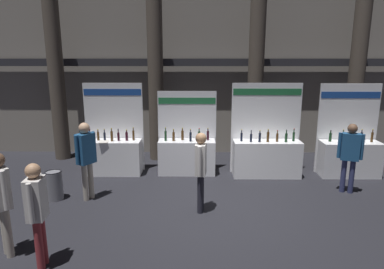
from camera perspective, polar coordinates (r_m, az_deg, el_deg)
The scene contains 12 objects.
ground_plane at distance 7.57m, azimuth 2.94°, elevation -12.61°, with size 29.20×29.20×0.00m, color black.
hall_colonnade at distance 11.41m, azimuth 2.22°, elevation 10.51°, with size 14.60×1.25×5.65m.
exhibitor_booth_0 at distance 9.88m, azimuth -13.21°, elevation -2.94°, with size 1.68×0.72×2.56m.
exhibitor_booth_1 at distance 9.66m, azimuth -0.88°, elevation -3.14°, with size 1.68×0.66×2.33m.
exhibitor_booth_2 at distance 9.65m, azimuth 12.48°, elevation -3.22°, with size 1.94×0.66×2.58m.
exhibitor_booth_3 at distance 10.41m, azimuth 25.06°, elevation -3.03°, with size 1.69×0.66×2.56m.
trash_bin at distance 8.57m, azimuth -22.32°, elevation -7.97°, with size 0.39×0.39×0.69m.
visitor_2 at distance 8.08m, azimuth -17.53°, elevation -3.09°, with size 0.43×0.49×1.84m.
visitor_3 at distance 6.36m, azimuth -29.55°, elevation -9.01°, with size 0.41×0.41×1.79m.
visitor_4 at distance 8.97m, azimuth 25.21°, elevation -2.71°, with size 0.55×0.34×1.73m.
visitor_6 at distance 5.80m, azimuth -24.81°, elevation -11.06°, with size 0.28×0.51×1.72m.
visitor_7 at distance 7.11m, azimuth 1.50°, elevation -5.38°, with size 0.26×0.50×1.75m.
Camera 1 is at (-0.30, -6.83, 3.26)m, focal length 31.47 mm.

